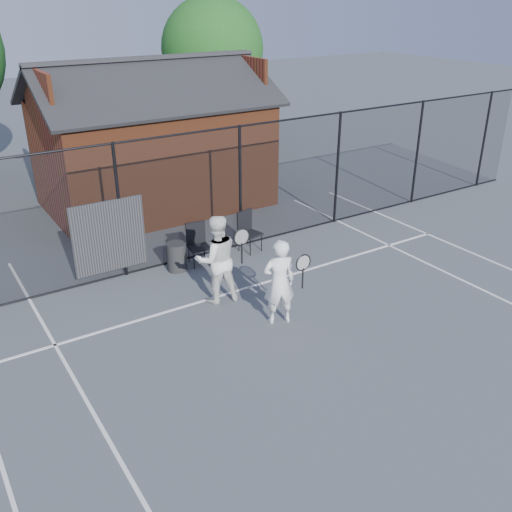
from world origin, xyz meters
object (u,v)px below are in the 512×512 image
chair_left (250,232)px  chair_right (199,245)px  clubhouse (153,151)px  player_front (279,282)px  player_back (217,259)px  waste_bin (177,257)px

chair_left → chair_right: chair_left is taller
chair_left → chair_right: (-1.39, 0.00, -0.01)m
clubhouse → player_front: (-0.76, -7.48, -0.75)m
player_back → chair_left: player_back is taller
clubhouse → chair_right: clubhouse is taller
chair_right → chair_left: bearing=8.4°
clubhouse → chair_right: bearing=-101.2°
player_back → chair_right: 1.83m
player_back → waste_bin: (-0.10, 1.71, -0.60)m
chair_right → waste_bin: chair_right is taller
player_back → chair_left: bearing=42.6°
waste_bin → chair_left: bearing=0.0°
chair_left → waste_bin: size_ratio=1.49×
waste_bin → player_front: bearing=-77.7°
chair_right → waste_bin: bearing=-171.6°
player_front → player_back: bearing=112.7°
clubhouse → player_front: bearing=-95.8°
player_front → player_back: 1.49m
player_front → waste_bin: bearing=102.3°
player_front → waste_bin: 3.20m
player_front → waste_bin: size_ratio=2.59×
chair_right → waste_bin: (-0.56, 0.00, -0.15)m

